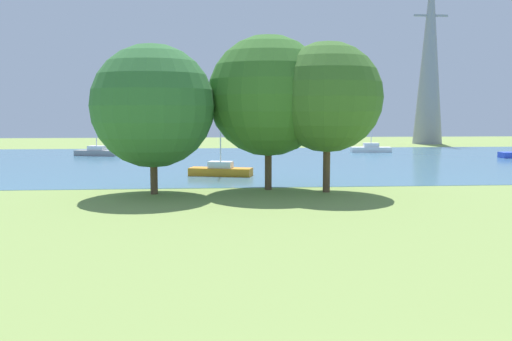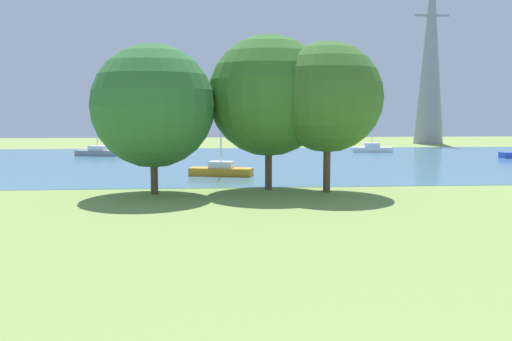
{
  "view_description": "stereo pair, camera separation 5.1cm",
  "coord_description": "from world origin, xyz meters",
  "px_view_note": "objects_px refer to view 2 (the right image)",
  "views": [
    {
      "loc": [
        -4.02,
        -6.89,
        4.97
      ],
      "look_at": [
        -1.89,
        19.45,
        2.23
      ],
      "focal_mm": 40.36,
      "sensor_mm": 36.0,
      "label": 1
    },
    {
      "loc": [
        -3.97,
        -6.89,
        4.97
      ],
      "look_at": [
        -1.89,
        19.45,
        2.23
      ],
      "focal_mm": 40.36,
      "sensor_mm": 36.0,
      "label": 2
    }
  ],
  "objects_px": {
    "electricity_pylon": "(431,52)",
    "tree_mid_shore": "(328,97)",
    "sailboat_orange": "(221,170)",
    "tree_west_near": "(269,96)",
    "sailboat_white": "(372,148)",
    "tree_west_far": "(153,106)",
    "sailboat_gray": "(97,152)"
  },
  "relations": [
    {
      "from": "sailboat_gray",
      "to": "sailboat_white",
      "type": "bearing_deg",
      "value": 5.55
    },
    {
      "from": "sailboat_gray",
      "to": "tree_west_near",
      "type": "height_order",
      "value": "tree_west_near"
    },
    {
      "from": "tree_west_near",
      "to": "sailboat_orange",
      "type": "bearing_deg",
      "value": 109.71
    },
    {
      "from": "tree_west_far",
      "to": "sailboat_gray",
      "type": "bearing_deg",
      "value": 106.8
    },
    {
      "from": "sailboat_gray",
      "to": "tree_mid_shore",
      "type": "relative_size",
      "value": 0.84
    },
    {
      "from": "sailboat_orange",
      "to": "sailboat_gray",
      "type": "distance_m",
      "value": 24.94
    },
    {
      "from": "electricity_pylon",
      "to": "sailboat_white",
      "type": "bearing_deg",
      "value": -128.25
    },
    {
      "from": "sailboat_orange",
      "to": "sailboat_gray",
      "type": "bearing_deg",
      "value": 122.42
    },
    {
      "from": "sailboat_gray",
      "to": "tree_west_near",
      "type": "bearing_deg",
      "value": -60.79
    },
    {
      "from": "tree_mid_shore",
      "to": "electricity_pylon",
      "type": "relative_size",
      "value": 0.33
    },
    {
      "from": "sailboat_orange",
      "to": "tree_mid_shore",
      "type": "height_order",
      "value": "tree_mid_shore"
    },
    {
      "from": "sailboat_orange",
      "to": "tree_west_near",
      "type": "relative_size",
      "value": 0.73
    },
    {
      "from": "tree_west_near",
      "to": "tree_mid_shore",
      "type": "xyz_separation_m",
      "value": [
        3.45,
        -1.41,
        -0.11
      ]
    },
    {
      "from": "sailboat_orange",
      "to": "tree_west_far",
      "type": "relative_size",
      "value": 0.8
    },
    {
      "from": "tree_west_near",
      "to": "sailboat_gray",
      "type": "bearing_deg",
      "value": 119.21
    },
    {
      "from": "electricity_pylon",
      "to": "tree_mid_shore",
      "type": "bearing_deg",
      "value": -117.11
    },
    {
      "from": "tree_west_near",
      "to": "tree_mid_shore",
      "type": "relative_size",
      "value": 1.06
    },
    {
      "from": "electricity_pylon",
      "to": "tree_west_far",
      "type": "bearing_deg",
      "value": -125.66
    },
    {
      "from": "sailboat_orange",
      "to": "sailboat_white",
      "type": "height_order",
      "value": "sailboat_orange"
    },
    {
      "from": "sailboat_gray",
      "to": "electricity_pylon",
      "type": "relative_size",
      "value": 0.28
    },
    {
      "from": "sailboat_white",
      "to": "sailboat_gray",
      "type": "bearing_deg",
      "value": -174.45
    },
    {
      "from": "sailboat_gray",
      "to": "tree_mid_shore",
      "type": "bearing_deg",
      "value": -57.11
    },
    {
      "from": "sailboat_white",
      "to": "tree_west_near",
      "type": "relative_size",
      "value": 0.65
    },
    {
      "from": "tree_mid_shore",
      "to": "tree_west_near",
      "type": "bearing_deg",
      "value": 157.84
    },
    {
      "from": "sailboat_orange",
      "to": "electricity_pylon",
      "type": "distance_m",
      "value": 54.4
    },
    {
      "from": "tree_west_far",
      "to": "electricity_pylon",
      "type": "relative_size",
      "value": 0.32
    },
    {
      "from": "sailboat_orange",
      "to": "tree_west_near",
      "type": "distance_m",
      "value": 10.08
    },
    {
      "from": "sailboat_gray",
      "to": "tree_west_near",
      "type": "xyz_separation_m",
      "value": [
        16.23,
        -29.04,
        5.45
      ]
    },
    {
      "from": "sailboat_orange",
      "to": "sailboat_gray",
      "type": "xyz_separation_m",
      "value": [
        -13.37,
        21.05,
        0.01
      ]
    },
    {
      "from": "tree_west_near",
      "to": "electricity_pylon",
      "type": "distance_m",
      "value": 58.25
    },
    {
      "from": "tree_west_near",
      "to": "electricity_pylon",
      "type": "height_order",
      "value": "electricity_pylon"
    },
    {
      "from": "sailboat_orange",
      "to": "electricity_pylon",
      "type": "bearing_deg",
      "value": 52.07
    }
  ]
}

